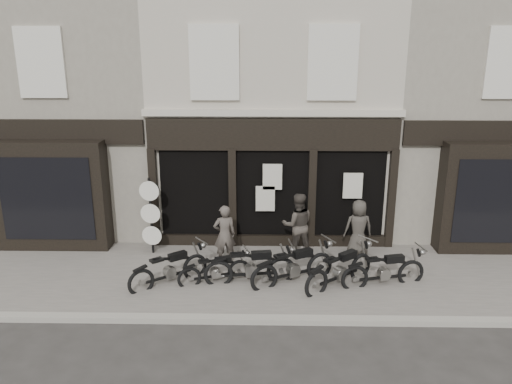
{
  "coord_description": "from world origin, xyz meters",
  "views": [
    {
      "loc": [
        -0.2,
        -10.96,
        5.85
      ],
      "look_at": [
        -0.44,
        1.6,
        2.15
      ],
      "focal_mm": 35.0,
      "sensor_mm": 36.0,
      "label": 1
    }
  ],
  "objects_px": {
    "motorcycle_5": "(384,273)",
    "man_right": "(358,228)",
    "motorcycle_2": "(251,270)",
    "motorcycle_3": "(294,269)",
    "motorcycle_1": "(215,272)",
    "motorcycle_4": "(340,272)",
    "man_left": "(225,235)",
    "motorcycle_0": "(170,272)",
    "man_centre": "(298,225)",
    "advert_sign_post": "(151,219)"
  },
  "relations": [
    {
      "from": "motorcycle_4",
      "to": "motorcycle_5",
      "type": "distance_m",
      "value": 1.1
    },
    {
      "from": "motorcycle_1",
      "to": "motorcycle_3",
      "type": "height_order",
      "value": "motorcycle_3"
    },
    {
      "from": "man_left",
      "to": "man_centre",
      "type": "distance_m",
      "value": 2.09
    },
    {
      "from": "motorcycle_2",
      "to": "man_centre",
      "type": "bearing_deg",
      "value": 44.74
    },
    {
      "from": "motorcycle_2",
      "to": "man_right",
      "type": "height_order",
      "value": "man_right"
    },
    {
      "from": "motorcycle_2",
      "to": "man_right",
      "type": "xyz_separation_m",
      "value": [
        2.96,
        1.74,
        0.49
      ]
    },
    {
      "from": "motorcycle_5",
      "to": "man_right",
      "type": "xyz_separation_m",
      "value": [
        -0.35,
        1.83,
        0.51
      ]
    },
    {
      "from": "motorcycle_4",
      "to": "man_centre",
      "type": "height_order",
      "value": "man_centre"
    },
    {
      "from": "motorcycle_1",
      "to": "motorcycle_3",
      "type": "xyz_separation_m",
      "value": [
        1.97,
        0.02,
        0.09
      ]
    },
    {
      "from": "motorcycle_0",
      "to": "man_right",
      "type": "height_order",
      "value": "man_right"
    },
    {
      "from": "motorcycle_1",
      "to": "advert_sign_post",
      "type": "height_order",
      "value": "advert_sign_post"
    },
    {
      "from": "motorcycle_1",
      "to": "motorcycle_4",
      "type": "xyz_separation_m",
      "value": [
        3.12,
        -0.1,
        0.08
      ]
    },
    {
      "from": "motorcycle_5",
      "to": "man_centre",
      "type": "distance_m",
      "value": 2.78
    },
    {
      "from": "motorcycle_2",
      "to": "advert_sign_post",
      "type": "distance_m",
      "value": 3.44
    },
    {
      "from": "motorcycle_5",
      "to": "man_right",
      "type": "height_order",
      "value": "man_right"
    },
    {
      "from": "motorcycle_4",
      "to": "man_left",
      "type": "distance_m",
      "value": 3.23
    },
    {
      "from": "man_right",
      "to": "motorcycle_1",
      "type": "bearing_deg",
      "value": 19.51
    },
    {
      "from": "motorcycle_1",
      "to": "motorcycle_5",
      "type": "distance_m",
      "value": 4.22
    },
    {
      "from": "motorcycle_3",
      "to": "motorcycle_4",
      "type": "relative_size",
      "value": 1.11
    },
    {
      "from": "motorcycle_1",
      "to": "motorcycle_2",
      "type": "height_order",
      "value": "motorcycle_2"
    },
    {
      "from": "motorcycle_4",
      "to": "motorcycle_3",
      "type": "bearing_deg",
      "value": 134.34
    },
    {
      "from": "motorcycle_4",
      "to": "advert_sign_post",
      "type": "relative_size",
      "value": 0.83
    },
    {
      "from": "motorcycle_4",
      "to": "man_left",
      "type": "bearing_deg",
      "value": 118.78
    },
    {
      "from": "motorcycle_2",
      "to": "advert_sign_post",
      "type": "height_order",
      "value": "advert_sign_post"
    },
    {
      "from": "man_centre",
      "to": "man_left",
      "type": "bearing_deg",
      "value": 11.41
    },
    {
      "from": "motorcycle_0",
      "to": "advert_sign_post",
      "type": "height_order",
      "value": "advert_sign_post"
    },
    {
      "from": "motorcycle_3",
      "to": "man_right",
      "type": "xyz_separation_m",
      "value": [
        1.9,
        1.72,
        0.48
      ]
    },
    {
      "from": "motorcycle_5",
      "to": "man_right",
      "type": "distance_m",
      "value": 1.93
    },
    {
      "from": "motorcycle_4",
      "to": "man_left",
      "type": "xyz_separation_m",
      "value": [
        -2.96,
        1.19,
        0.51
      ]
    },
    {
      "from": "motorcycle_0",
      "to": "motorcycle_1",
      "type": "xyz_separation_m",
      "value": [
        1.14,
        0.1,
        -0.05
      ]
    },
    {
      "from": "motorcycle_5",
      "to": "advert_sign_post",
      "type": "height_order",
      "value": "advert_sign_post"
    },
    {
      "from": "advert_sign_post",
      "to": "motorcycle_3",
      "type": "bearing_deg",
      "value": -18.57
    },
    {
      "from": "motorcycle_1",
      "to": "man_left",
      "type": "bearing_deg",
      "value": 61.13
    },
    {
      "from": "motorcycle_3",
      "to": "advert_sign_post",
      "type": "xyz_separation_m",
      "value": [
        -3.94,
        1.73,
        0.69
      ]
    },
    {
      "from": "motorcycle_5",
      "to": "motorcycle_3",
      "type": "bearing_deg",
      "value": 163.51
    },
    {
      "from": "motorcycle_4",
      "to": "man_right",
      "type": "distance_m",
      "value": 2.05
    },
    {
      "from": "motorcycle_5",
      "to": "motorcycle_2",
      "type": "bearing_deg",
      "value": 164.94
    },
    {
      "from": "motorcycle_0",
      "to": "advert_sign_post",
      "type": "distance_m",
      "value": 2.15
    },
    {
      "from": "motorcycle_0",
      "to": "motorcycle_3",
      "type": "distance_m",
      "value": 3.11
    },
    {
      "from": "motorcycle_0",
      "to": "man_right",
      "type": "xyz_separation_m",
      "value": [
        5.0,
        1.83,
        0.51
      ]
    },
    {
      "from": "man_left",
      "to": "advert_sign_post",
      "type": "height_order",
      "value": "advert_sign_post"
    },
    {
      "from": "man_left",
      "to": "motorcycle_5",
      "type": "bearing_deg",
      "value": 149.93
    },
    {
      "from": "advert_sign_post",
      "to": "motorcycle_5",
      "type": "bearing_deg",
      "value": -11.52
    },
    {
      "from": "motorcycle_0",
      "to": "motorcycle_1",
      "type": "height_order",
      "value": "motorcycle_0"
    },
    {
      "from": "motorcycle_5",
      "to": "man_left",
      "type": "distance_m",
      "value": 4.26
    },
    {
      "from": "motorcycle_0",
      "to": "man_left",
      "type": "relative_size",
      "value": 1.12
    },
    {
      "from": "man_centre",
      "to": "advert_sign_post",
      "type": "bearing_deg",
      "value": -6.06
    },
    {
      "from": "motorcycle_3",
      "to": "man_centre",
      "type": "distance_m",
      "value": 1.76
    },
    {
      "from": "motorcycle_0",
      "to": "motorcycle_3",
      "type": "relative_size",
      "value": 0.86
    },
    {
      "from": "motorcycle_1",
      "to": "man_left",
      "type": "relative_size",
      "value": 1.09
    }
  ]
}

